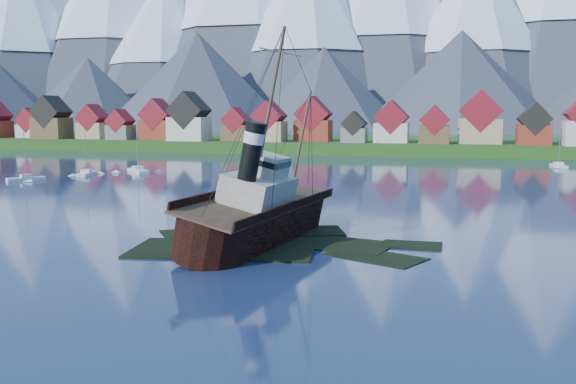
% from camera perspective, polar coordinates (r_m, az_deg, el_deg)
% --- Properties ---
extents(ground, '(1400.00, 1400.00, 0.00)m').
position_cam_1_polar(ground, '(64.98, -2.70, -4.99)').
color(ground, navy).
rests_on(ground, ground).
extents(shoal, '(31.71, 21.24, 1.14)m').
position_cam_1_polar(shoal, '(66.58, -0.68, -4.99)').
color(shoal, black).
rests_on(shoal, ground).
extents(shore_bank, '(600.00, 80.00, 3.20)m').
position_cam_1_polar(shore_bank, '(231.74, 10.04, 3.81)').
color(shore_bank, '#1B4012').
rests_on(shore_bank, ground).
extents(seawall, '(600.00, 2.50, 2.00)m').
position_cam_1_polar(seawall, '(193.98, 9.10, 3.16)').
color(seawall, '#3F3D38').
rests_on(seawall, ground).
extents(town, '(250.96, 16.69, 17.30)m').
position_cam_1_polar(town, '(219.09, 0.98, 6.07)').
color(town, maroon).
rests_on(town, ground).
extents(mountains, '(965.00, 340.00, 205.00)m').
position_cam_1_polar(mountains, '(547.39, 13.01, 15.09)').
color(mountains, '#2D333D').
rests_on(mountains, ground).
extents(tugboat_wreck, '(6.87, 29.59, 23.45)m').
position_cam_1_polar(tugboat_wreck, '(68.79, -2.63, -1.80)').
color(tugboat_wreck, black).
rests_on(tugboat_wreck, ground).
extents(sailboat_a, '(4.17, 8.72, 10.33)m').
position_cam_1_polar(sailboat_a, '(142.84, -17.47, 1.53)').
color(sailboat_a, silver).
rests_on(sailboat_a, ground).
extents(sailboat_b, '(5.81, 6.75, 10.38)m').
position_cam_1_polar(sailboat_b, '(136.18, -22.26, 1.06)').
color(sailboat_b, silver).
rests_on(sailboat_b, ground).
extents(sailboat_c, '(8.03, 8.04, 11.72)m').
position_cam_1_polar(sailboat_c, '(146.02, -13.19, 1.81)').
color(sailboat_c, silver).
rests_on(sailboat_c, ground).
extents(sailboat_e, '(3.24, 8.83, 10.00)m').
position_cam_1_polar(sailboat_e, '(168.90, 22.91, 2.13)').
color(sailboat_e, silver).
rests_on(sailboat_e, ground).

